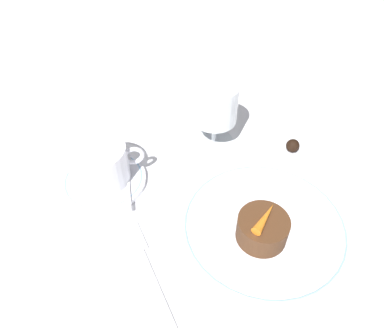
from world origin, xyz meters
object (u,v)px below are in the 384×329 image
object	(u,v)px
coffee_cup	(99,163)
wine_glass	(215,107)
fork	(145,260)
dessert_cake	(263,229)
dinner_plate	(264,227)

from	to	relation	value
coffee_cup	wine_glass	size ratio (longest dim) A/B	0.98
wine_glass	fork	size ratio (longest dim) A/B	0.69
fork	coffee_cup	bearing A→B (deg)	104.16
coffee_cup	wine_glass	world-z (taller)	wine_glass
dessert_cake	coffee_cup	bearing A→B (deg)	139.55
fork	dessert_cake	world-z (taller)	dessert_cake
dinner_plate	fork	world-z (taller)	dinner_plate
coffee_cup	dessert_cake	bearing A→B (deg)	-40.45
fork	dessert_cake	xyz separation A→B (m)	(0.16, -0.01, 0.03)
dinner_plate	coffee_cup	bearing A→B (deg)	144.28
coffee_cup	wine_glass	xyz separation A→B (m)	(0.20, 0.05, 0.03)
coffee_cup	fork	distance (m)	0.17
dinner_plate	coffee_cup	distance (m)	0.27
dinner_plate	coffee_cup	xyz separation A→B (m)	(-0.22, 0.15, 0.04)
dessert_cake	wine_glass	bearing A→B (deg)	90.13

